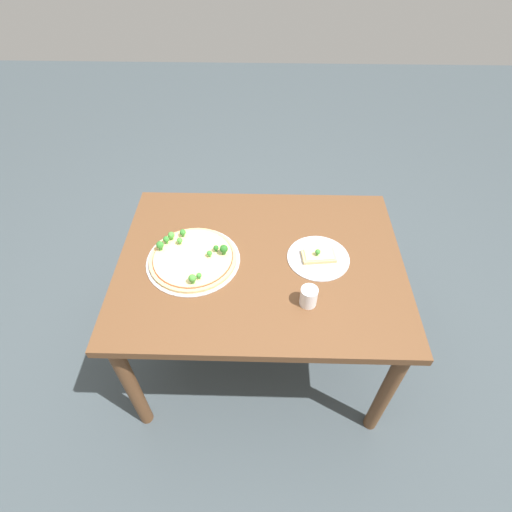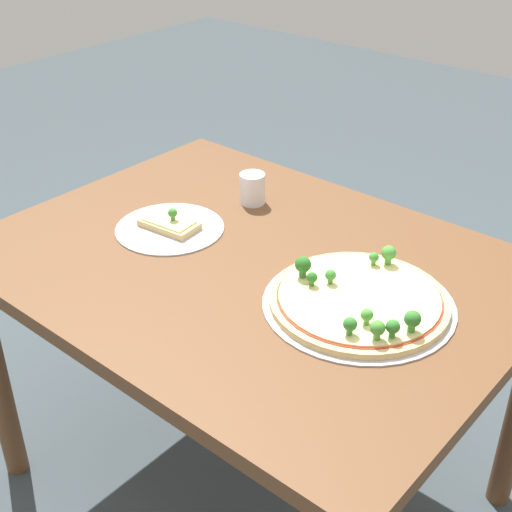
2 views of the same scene
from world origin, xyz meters
name	(u,v)px [view 1 (image 1 of 2)]	position (x,y,z in m)	size (l,w,h in m)	color
ground_plane	(259,349)	(0.00, 0.00, 0.00)	(8.00, 8.00, 0.00)	#3D474C
dining_table	(260,275)	(0.00, 0.00, 0.63)	(1.19, 0.90, 0.72)	brown
pizza_tray_whole	(193,258)	(0.28, 0.01, 0.73)	(0.39, 0.39, 0.07)	#B7B7BC
pizza_tray_slice	(318,257)	(-0.24, -0.02, 0.72)	(0.26, 0.26, 0.06)	#B7B7BC
drinking_cup	(309,297)	(-0.18, 0.22, 0.76)	(0.07, 0.07, 0.08)	white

